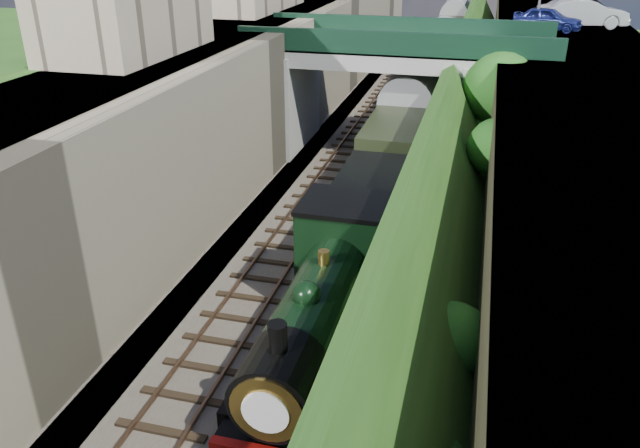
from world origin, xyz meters
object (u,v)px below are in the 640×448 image
(locomotive, at_px, (322,309))
(tender, at_px, (369,214))
(road_bridge, at_px, (407,85))
(car_blue, at_px, (548,19))
(car_silver, at_px, (583,13))
(tree, at_px, (502,93))

(locomotive, relative_size, tender, 1.70)
(road_bridge, xyz_separation_m, car_blue, (7.29, 6.69, 2.85))
(car_blue, relative_size, tender, 0.66)
(road_bridge, distance_m, tender, 12.16)
(car_blue, height_order, car_silver, car_silver)
(tree, height_order, car_blue, car_blue)
(locomotive, xyz_separation_m, tender, (-0.00, 7.36, -0.27))
(tree, xyz_separation_m, locomotive, (-4.71, -16.25, -2.75))
(tree, bearing_deg, locomotive, -106.18)
(car_silver, height_order, tender, car_silver)
(road_bridge, xyz_separation_m, locomotive, (0.26, -19.27, -2.18))
(locomotive, bearing_deg, car_silver, 71.75)
(locomotive, bearing_deg, tree, 73.82)
(tender, bearing_deg, locomotive, -90.00)
(locomotive, bearing_deg, tender, 90.00)
(car_silver, bearing_deg, locomotive, 148.86)
(car_blue, bearing_deg, road_bridge, 147.42)
(car_silver, xyz_separation_m, locomotive, (-9.15, -27.75, -5.21))
(tree, bearing_deg, road_bridge, 148.71)
(locomotive, bearing_deg, road_bridge, 90.76)
(car_blue, bearing_deg, tree, -178.56)
(car_blue, xyz_separation_m, locomotive, (-7.04, -25.95, -5.03))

